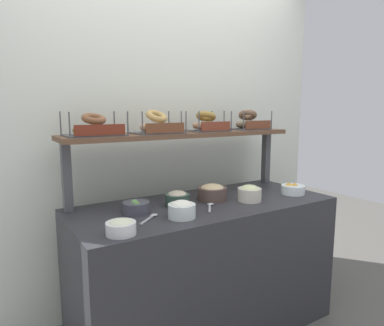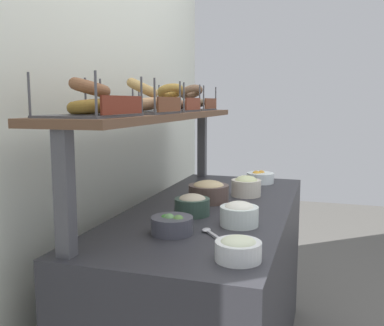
{
  "view_description": "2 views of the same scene",
  "coord_description": "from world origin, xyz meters",
  "px_view_note": "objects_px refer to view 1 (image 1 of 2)",
  "views": [
    {
      "loc": [
        -1.18,
        -1.75,
        1.44
      ],
      "look_at": [
        -0.04,
        0.09,
        1.1
      ],
      "focal_mm": 32.43,
      "sensor_mm": 36.0,
      "label": 1
    },
    {
      "loc": [
        -1.89,
        -0.49,
        1.33
      ],
      "look_at": [
        -0.07,
        0.08,
        1.06
      ],
      "focal_mm": 40.44,
      "sensor_mm": 36.0,
      "label": 2
    }
  ],
  "objects_px": {
    "bowl_scallion_spread": "(121,227)",
    "bowl_tuna_salad": "(177,198)",
    "serving_spoon_by_edge": "(151,217)",
    "bagel_basket_sesame": "(157,126)",
    "serving_spoon_near_plate": "(210,206)",
    "bowl_cream_cheese": "(182,209)",
    "bowl_fruit_salad": "(293,189)",
    "bagel_basket_poppy": "(248,123)",
    "bowl_hummus": "(212,192)",
    "bowl_veggie_mix": "(136,207)",
    "bowl_potato_salad": "(249,193)",
    "bagel_basket_everything": "(206,124)",
    "bagel_basket_cinnamon_raisin": "(94,128)"
  },
  "relations": [
    {
      "from": "bowl_cream_cheese",
      "to": "bagel_basket_everything",
      "type": "distance_m",
      "value": 0.77
    },
    {
      "from": "serving_spoon_by_edge",
      "to": "bagel_basket_poppy",
      "type": "xyz_separation_m",
      "value": [
        1.0,
        0.38,
        0.47
      ]
    },
    {
      "from": "bowl_cream_cheese",
      "to": "serving_spoon_by_edge",
      "type": "height_order",
      "value": "bowl_cream_cheese"
    },
    {
      "from": "bowl_potato_salad",
      "to": "serving_spoon_by_edge",
      "type": "distance_m",
      "value": 0.69
    },
    {
      "from": "bowl_cream_cheese",
      "to": "bowl_scallion_spread",
      "type": "distance_m",
      "value": 0.38
    },
    {
      "from": "bowl_scallion_spread",
      "to": "bowl_hummus",
      "type": "distance_m",
      "value": 0.78
    },
    {
      "from": "bowl_veggie_mix",
      "to": "bowl_hummus",
      "type": "xyz_separation_m",
      "value": [
        0.53,
        0.0,
        0.02
      ]
    },
    {
      "from": "bowl_fruit_salad",
      "to": "bagel_basket_sesame",
      "type": "distance_m",
      "value": 1.04
    },
    {
      "from": "bowl_scallion_spread",
      "to": "bowl_tuna_salad",
      "type": "height_order",
      "value": "bowl_tuna_salad"
    },
    {
      "from": "bowl_tuna_salad",
      "to": "bagel_basket_poppy",
      "type": "bearing_deg",
      "value": 17.52
    },
    {
      "from": "serving_spoon_by_edge",
      "to": "bagel_basket_everything",
      "type": "relative_size",
      "value": 0.54
    },
    {
      "from": "bagel_basket_everything",
      "to": "serving_spoon_by_edge",
      "type": "bearing_deg",
      "value": -148.49
    },
    {
      "from": "bowl_potato_salad",
      "to": "serving_spoon_by_edge",
      "type": "xyz_separation_m",
      "value": [
        -0.69,
        0.0,
        -0.05
      ]
    },
    {
      "from": "serving_spoon_by_edge",
      "to": "bagel_basket_sesame",
      "type": "height_order",
      "value": "bagel_basket_sesame"
    },
    {
      "from": "bowl_cream_cheese",
      "to": "bagel_basket_poppy",
      "type": "distance_m",
      "value": 1.06
    },
    {
      "from": "bowl_scallion_spread",
      "to": "bowl_cream_cheese",
      "type": "bearing_deg",
      "value": 10.66
    },
    {
      "from": "bowl_veggie_mix",
      "to": "bowl_potato_salad",
      "type": "xyz_separation_m",
      "value": [
        0.72,
        -0.14,
        0.02
      ]
    },
    {
      "from": "bowl_cream_cheese",
      "to": "bagel_basket_sesame",
      "type": "height_order",
      "value": "bagel_basket_sesame"
    },
    {
      "from": "serving_spoon_near_plate",
      "to": "bowl_cream_cheese",
      "type": "bearing_deg",
      "value": -160.93
    },
    {
      "from": "bowl_veggie_mix",
      "to": "bowl_tuna_salad",
      "type": "bearing_deg",
      "value": 1.45
    },
    {
      "from": "bowl_scallion_spread",
      "to": "bagel_basket_poppy",
      "type": "distance_m",
      "value": 1.4
    },
    {
      "from": "serving_spoon_near_plate",
      "to": "serving_spoon_by_edge",
      "type": "relative_size",
      "value": 1.0
    },
    {
      "from": "bowl_hummus",
      "to": "bagel_basket_cinnamon_raisin",
      "type": "relative_size",
      "value": 0.58
    },
    {
      "from": "bowl_cream_cheese",
      "to": "serving_spoon_near_plate",
      "type": "height_order",
      "value": "bowl_cream_cheese"
    },
    {
      "from": "bowl_fruit_salad",
      "to": "bagel_basket_cinnamon_raisin",
      "type": "xyz_separation_m",
      "value": [
        -1.25,
        0.39,
        0.44
      ]
    },
    {
      "from": "bowl_cream_cheese",
      "to": "bowl_tuna_salad",
      "type": "distance_m",
      "value": 0.24
    },
    {
      "from": "serving_spoon_near_plate",
      "to": "bowl_veggie_mix",
      "type": "bearing_deg",
      "value": 162.57
    },
    {
      "from": "bagel_basket_cinnamon_raisin",
      "to": "bowl_tuna_salad",
      "type": "bearing_deg",
      "value": -27.45
    },
    {
      "from": "bowl_cream_cheese",
      "to": "bowl_scallion_spread",
      "type": "height_order",
      "value": "bowl_cream_cheese"
    },
    {
      "from": "serving_spoon_near_plate",
      "to": "serving_spoon_by_edge",
      "type": "bearing_deg",
      "value": -178.64
    },
    {
      "from": "bowl_veggie_mix",
      "to": "bowl_hummus",
      "type": "relative_size",
      "value": 0.8
    },
    {
      "from": "bowl_fruit_salad",
      "to": "serving_spoon_near_plate",
      "type": "bearing_deg",
      "value": 177.52
    },
    {
      "from": "bowl_cream_cheese",
      "to": "bagel_basket_everything",
      "type": "xyz_separation_m",
      "value": [
        0.46,
        0.45,
        0.43
      ]
    },
    {
      "from": "serving_spoon_near_plate",
      "to": "bagel_basket_everything",
      "type": "distance_m",
      "value": 0.63
    },
    {
      "from": "bowl_potato_salad",
      "to": "bowl_hummus",
      "type": "bearing_deg",
      "value": 141.43
    },
    {
      "from": "bowl_scallion_spread",
      "to": "serving_spoon_by_edge",
      "type": "height_order",
      "value": "bowl_scallion_spread"
    },
    {
      "from": "bowl_hummus",
      "to": "serving_spoon_near_plate",
      "type": "bearing_deg",
      "value": -129.51
    },
    {
      "from": "bowl_tuna_salad",
      "to": "bagel_basket_poppy",
      "type": "distance_m",
      "value": 0.9
    },
    {
      "from": "bowl_potato_salad",
      "to": "bagel_basket_sesame",
      "type": "relative_size",
      "value": 0.49
    },
    {
      "from": "bowl_fruit_salad",
      "to": "bagel_basket_poppy",
      "type": "distance_m",
      "value": 0.61
    },
    {
      "from": "bowl_hummus",
      "to": "serving_spoon_near_plate",
      "type": "distance_m",
      "value": 0.18
    },
    {
      "from": "bagel_basket_everything",
      "to": "bowl_hummus",
      "type": "bearing_deg",
      "value": -114.24
    },
    {
      "from": "serving_spoon_by_edge",
      "to": "bagel_basket_cinnamon_raisin",
      "type": "height_order",
      "value": "bagel_basket_cinnamon_raisin"
    },
    {
      "from": "serving_spoon_near_plate",
      "to": "bagel_basket_poppy",
      "type": "distance_m",
      "value": 0.85
    },
    {
      "from": "bowl_fruit_salad",
      "to": "bowl_potato_salad",
      "type": "bearing_deg",
      "value": 177.58
    },
    {
      "from": "bowl_scallion_spread",
      "to": "bagel_basket_sesame",
      "type": "relative_size",
      "value": 0.46
    },
    {
      "from": "bagel_basket_cinnamon_raisin",
      "to": "serving_spoon_near_plate",
      "type": "bearing_deg",
      "value": -32.17
    },
    {
      "from": "bowl_veggie_mix",
      "to": "bowl_cream_cheese",
      "type": "bearing_deg",
      "value": -50.77
    },
    {
      "from": "bowl_scallion_spread",
      "to": "serving_spoon_by_edge",
      "type": "relative_size",
      "value": 0.96
    },
    {
      "from": "bowl_potato_salad",
      "to": "serving_spoon_near_plate",
      "type": "relative_size",
      "value": 1.01
    }
  ]
}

